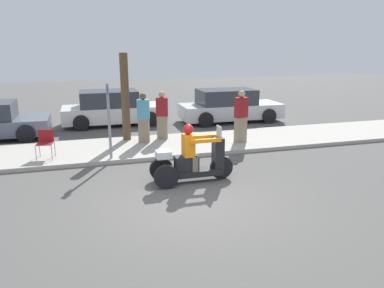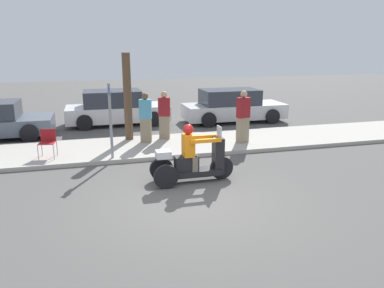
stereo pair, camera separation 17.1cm
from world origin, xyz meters
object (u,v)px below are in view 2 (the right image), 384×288
object	(u,v)px
spectator_near_curb	(164,116)
folding_chair_curbside	(48,140)
tree_trunk	(128,97)
spectator_far_back	(243,118)
parked_car_lot_far	(233,106)
parked_car_lot_center	(116,108)
spectator_mid_group	(146,119)
street_sign	(110,118)
motorcycle_trike	(192,161)

from	to	relation	value
spectator_near_curb	folding_chair_curbside	world-z (taller)	spectator_near_curb
spectator_near_curb	tree_trunk	bearing A→B (deg)	168.67
spectator_far_back	parked_car_lot_far	bearing A→B (deg)	73.83
parked_car_lot_center	spectator_near_curb	bearing A→B (deg)	-68.02
spectator_mid_group	street_sign	xyz separation A→B (m)	(-1.24, -1.56, 0.38)
motorcycle_trike	spectator_near_curb	world-z (taller)	spectator_near_curb
parked_car_lot_center	spectator_far_back	bearing A→B (deg)	-50.26
parked_car_lot_center	street_sign	xyz separation A→B (m)	(-0.51, -5.44, 0.62)
spectator_far_back	tree_trunk	bearing A→B (deg)	159.22
tree_trunk	street_sign	distance (m)	2.26
folding_chair_curbside	parked_car_lot_far	bearing A→B (deg)	28.68
folding_chair_curbside	tree_trunk	size ratio (longest dim) A/B	0.27
parked_car_lot_far	street_sign	bearing A→B (deg)	-140.07
spectator_near_curb	parked_car_lot_center	distance (m)	3.84
motorcycle_trike	spectator_far_back	distance (m)	3.95
folding_chair_curbside	motorcycle_trike	bearing A→B (deg)	-37.70
spectator_mid_group	motorcycle_trike	bearing A→B (deg)	-80.85
street_sign	motorcycle_trike	bearing A→B (deg)	-50.43
parked_car_lot_center	street_sign	world-z (taller)	street_sign
parked_car_lot_center	motorcycle_trike	bearing A→B (deg)	-80.09
folding_chair_curbside	tree_trunk	distance (m)	3.13
parked_car_lot_far	tree_trunk	size ratio (longest dim) A/B	1.50
spectator_far_back	street_sign	bearing A→B (deg)	-170.81
parked_car_lot_far	street_sign	xyz separation A→B (m)	(-5.58, -4.67, 0.63)
spectator_far_back	parked_car_lot_far	world-z (taller)	spectator_far_back
folding_chair_curbside	tree_trunk	bearing A→B (deg)	30.77
folding_chair_curbside	tree_trunk	xyz separation A→B (m)	(2.55, 1.52, 0.99)
spectator_far_back	tree_trunk	size ratio (longest dim) A/B	0.59
spectator_mid_group	tree_trunk	world-z (taller)	tree_trunk
motorcycle_trike	parked_car_lot_far	world-z (taller)	motorcycle_trike
spectator_far_back	folding_chair_curbside	distance (m)	6.28
spectator_mid_group	folding_chair_curbside	distance (m)	3.23
motorcycle_trike	parked_car_lot_center	xyz separation A→B (m)	(-1.34, 7.67, 0.15)
folding_chair_curbside	parked_car_lot_far	distance (m)	8.45
motorcycle_trike	parked_car_lot_center	world-z (taller)	motorcycle_trike
tree_trunk	motorcycle_trike	bearing A→B (deg)	-75.41
spectator_near_curb	folding_chair_curbside	bearing A→B (deg)	-161.41
spectator_mid_group	parked_car_lot_center	xyz separation A→B (m)	(-0.73, 3.88, -0.24)
tree_trunk	street_sign	size ratio (longest dim) A/B	1.36
parked_car_lot_far	tree_trunk	world-z (taller)	tree_trunk
spectator_near_curb	street_sign	xyz separation A→B (m)	(-1.94, -1.88, 0.38)
spectator_far_back	tree_trunk	xyz separation A→B (m)	(-3.72, 1.41, 0.64)
spectator_far_back	folding_chair_curbside	size ratio (longest dim) A/B	2.15
spectator_far_back	folding_chair_curbside	xyz separation A→B (m)	(-6.27, -0.11, -0.35)
motorcycle_trike	spectator_mid_group	world-z (taller)	spectator_mid_group
tree_trunk	street_sign	world-z (taller)	tree_trunk
motorcycle_trike	folding_chair_curbside	xyz separation A→B (m)	(-3.68, 2.85, 0.08)
spectator_near_curb	spectator_mid_group	size ratio (longest dim) A/B	1.00
parked_car_lot_center	tree_trunk	xyz separation A→B (m)	(0.20, -3.31, 0.92)
spectator_far_back	street_sign	world-z (taller)	street_sign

